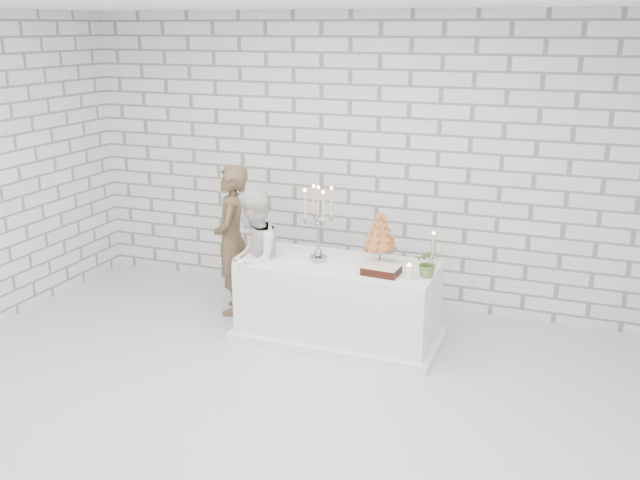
# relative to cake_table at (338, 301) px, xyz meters

# --- Properties ---
(ground) EXTENTS (6.00, 5.00, 0.01)m
(ground) POSITION_rel_cake_table_xyz_m (-0.27, -1.42, -0.38)
(ground) COLOR silver
(ground) RESTS_ON ground
(ceiling) EXTENTS (6.00, 5.00, 0.01)m
(ceiling) POSITION_rel_cake_table_xyz_m (-0.27, -1.42, 2.62)
(ceiling) COLOR white
(ceiling) RESTS_ON ground
(wall_back) EXTENTS (6.00, 0.01, 3.00)m
(wall_back) POSITION_rel_cake_table_xyz_m (-0.27, 1.08, 1.12)
(wall_back) COLOR white
(wall_back) RESTS_ON ground
(cake_table) EXTENTS (1.80, 0.80, 0.75)m
(cake_table) POSITION_rel_cake_table_xyz_m (0.00, 0.00, 0.00)
(cake_table) COLOR white
(cake_table) RESTS_ON ground
(groom) EXTENTS (0.52, 0.64, 1.53)m
(groom) POSITION_rel_cake_table_xyz_m (-1.23, 0.24, 0.39)
(groom) COLOR #4F3823
(groom) RESTS_ON ground
(bride) EXTENTS (0.63, 0.75, 1.39)m
(bride) POSITION_rel_cake_table_xyz_m (-0.83, -0.08, 0.32)
(bride) COLOR white
(bride) RESTS_ON ground
(candelabra) EXTENTS (0.31, 0.31, 0.72)m
(candelabra) POSITION_rel_cake_table_xyz_m (-0.20, -0.01, 0.73)
(candelabra) COLOR #93939C
(candelabra) RESTS_ON cake_table
(croquembouche) EXTENTS (0.39, 0.39, 0.50)m
(croquembouche) POSITION_rel_cake_table_xyz_m (0.37, 0.09, 0.63)
(croquembouche) COLOR #A25529
(croquembouche) RESTS_ON cake_table
(chocolate_cake) EXTENTS (0.33, 0.25, 0.08)m
(chocolate_cake) POSITION_rel_cake_table_xyz_m (0.45, -0.15, 0.42)
(chocolate_cake) COLOR black
(chocolate_cake) RESTS_ON cake_table
(pillar_candle) EXTENTS (0.09, 0.09, 0.12)m
(pillar_candle) POSITION_rel_cake_table_xyz_m (0.71, -0.18, 0.44)
(pillar_candle) COLOR white
(pillar_candle) RESTS_ON cake_table
(extra_taper) EXTENTS (0.07, 0.07, 0.32)m
(extra_taper) POSITION_rel_cake_table_xyz_m (0.84, 0.16, 0.54)
(extra_taper) COLOR beige
(extra_taper) RESTS_ON cake_table
(flowers) EXTENTS (0.26, 0.24, 0.26)m
(flowers) POSITION_rel_cake_table_xyz_m (0.85, -0.07, 0.50)
(flowers) COLOR #496E2E
(flowers) RESTS_ON cake_table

